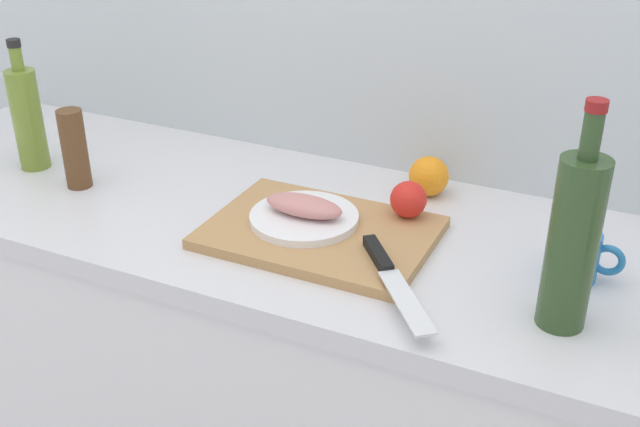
{
  "coord_description": "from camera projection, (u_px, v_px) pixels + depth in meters",
  "views": [
    {
      "loc": [
        0.59,
        -1.17,
        1.59
      ],
      "look_at": [
        0.07,
        -0.05,
        0.95
      ],
      "focal_mm": 43.07,
      "sensor_mm": 36.0,
      "label": 1
    }
  ],
  "objects": [
    {
      "name": "coffee_mug_0",
      "position": [
        579.0,
        256.0,
        1.27
      ],
      "size": [
        0.11,
        0.07,
        0.09
      ],
      "color": "#2672B2",
      "rests_on": "kitchen_counter"
    },
    {
      "name": "chef_knife",
      "position": [
        388.0,
        271.0,
        1.26
      ],
      "size": [
        0.2,
        0.24,
        0.02
      ],
      "rotation": [
        0.0,
        0.0,
        -0.89
      ],
      "color": "silver",
      "rests_on": "cutting_board"
    },
    {
      "name": "orange_1",
      "position": [
        429.0,
        176.0,
        1.56
      ],
      "size": [
        0.08,
        0.08,
        0.08
      ],
      "primitive_type": "sphere",
      "color": "orange",
      "rests_on": "kitchen_counter"
    },
    {
      "name": "tomato_0",
      "position": [
        408.0,
        199.0,
        1.44
      ],
      "size": [
        0.07,
        0.07,
        0.07
      ],
      "primitive_type": "sphere",
      "color": "red",
      "rests_on": "cutting_board"
    },
    {
      "name": "pepper_mill",
      "position": [
        74.0,
        149.0,
        1.58
      ],
      "size": [
        0.05,
        0.05,
        0.17
      ],
      "primitive_type": "cylinder",
      "color": "brown",
      "rests_on": "kitchen_counter"
    },
    {
      "name": "wine_bottle",
      "position": [
        573.0,
        241.0,
        1.11
      ],
      "size": [
        0.07,
        0.07,
        0.36
      ],
      "color": "#2D4723",
      "rests_on": "kitchen_counter"
    },
    {
      "name": "cutting_board",
      "position": [
        320.0,
        233.0,
        1.41
      ],
      "size": [
        0.41,
        0.29,
        0.02
      ],
      "primitive_type": "cube",
      "color": "tan",
      "rests_on": "kitchen_counter"
    },
    {
      "name": "olive_oil_bottle",
      "position": [
        27.0,
        117.0,
        1.65
      ],
      "size": [
        0.06,
        0.06,
        0.29
      ],
      "color": "olive",
      "rests_on": "kitchen_counter"
    },
    {
      "name": "white_plate",
      "position": [
        304.0,
        218.0,
        1.43
      ],
      "size": [
        0.2,
        0.2,
        0.01
      ],
      "primitive_type": "cylinder",
      "color": "white",
      "rests_on": "cutting_board"
    },
    {
      "name": "kitchen_counter",
      "position": [
        302.0,
        400.0,
        1.69
      ],
      "size": [
        2.0,
        0.6,
        0.9
      ],
      "color": "white",
      "rests_on": "ground_plane"
    },
    {
      "name": "back_wall",
      "position": [
        368.0,
        3.0,
        1.58
      ],
      "size": [
        3.2,
        0.05,
        2.5
      ],
      "primitive_type": "cube",
      "color": "silver",
      "rests_on": "ground_plane"
    },
    {
      "name": "fish_fillet",
      "position": [
        304.0,
        206.0,
        1.42
      ],
      "size": [
        0.15,
        0.07,
        0.04
      ],
      "primitive_type": "ellipsoid",
      "color": "tan",
      "rests_on": "white_plate"
    }
  ]
}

